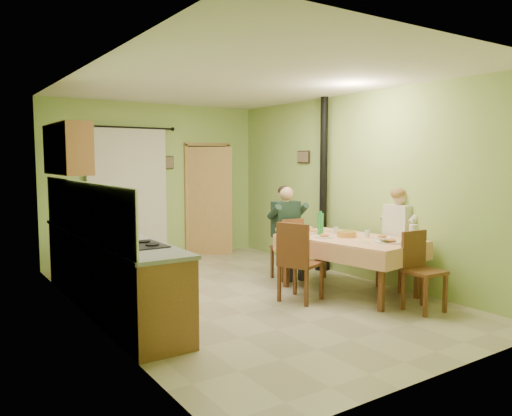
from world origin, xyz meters
TOP-DOWN VIEW (x-y plane):
  - floor at (0.00, 0.00)m, footprint 4.00×6.00m
  - room_shell at (0.00, 0.00)m, footprint 4.04×6.04m
  - kitchen_run at (-1.71, 0.40)m, footprint 0.64×3.64m
  - upper_cabinets at (-1.82, 1.70)m, footprint 0.35×1.40m
  - curtain at (-0.55, 2.90)m, footprint 1.70×0.07m
  - doorway at (1.02, 2.87)m, footprint 0.96×0.47m
  - dining_table at (1.25, -0.68)m, footprint 1.38×1.99m
  - tableware at (1.29, -0.77)m, footprint 0.85×1.57m
  - chair_far at (1.01, 0.40)m, footprint 0.42×0.42m
  - chair_near at (1.40, -1.77)m, footprint 0.41×0.41m
  - chair_right at (2.02, -0.90)m, footprint 0.46×0.46m
  - chair_left at (0.45, -0.61)m, footprint 0.59×0.59m
  - man_far at (1.01, 0.41)m, footprint 0.61×0.50m
  - man_right at (2.00, -0.90)m, footprint 0.47×0.58m
  - stove_flue at (1.90, 0.60)m, footprint 0.24×0.24m
  - picture_back at (0.25, 2.97)m, footprint 0.19×0.03m
  - picture_right at (1.97, 1.20)m, footprint 0.03×0.31m

SIDE VIEW (x-z plane):
  - floor at x=0.00m, z-range -0.01..0.01m
  - chair_far at x=1.01m, z-range -0.18..0.75m
  - chair_near at x=1.40m, z-range -0.19..0.76m
  - chair_left at x=0.45m, z-range -0.22..0.80m
  - chair_right at x=2.02m, z-range -0.22..0.81m
  - dining_table at x=1.25m, z-range 0.00..0.76m
  - kitchen_run at x=-1.71m, z-range -0.30..1.26m
  - tableware at x=1.29m, z-range 0.65..0.98m
  - man_far at x=1.01m, z-range 0.18..1.57m
  - man_right at x=2.00m, z-range 0.18..1.57m
  - stove_flue at x=1.90m, z-range -0.38..2.42m
  - doorway at x=1.02m, z-range -0.02..2.13m
  - curtain at x=-0.55m, z-range 0.15..2.37m
  - picture_back at x=0.25m, z-range 1.64..1.86m
  - room_shell at x=0.00m, z-range 0.41..3.23m
  - picture_right at x=1.97m, z-range 1.75..1.96m
  - upper_cabinets at x=-1.82m, z-range 1.60..2.30m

